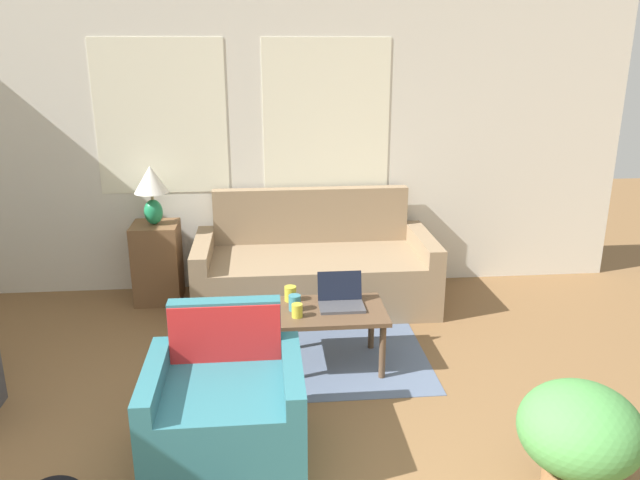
# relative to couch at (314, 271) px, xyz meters

# --- Properties ---
(wall_back) EXTENTS (6.65, 0.06, 2.60)m
(wall_back) POSITION_rel_couch_xyz_m (-0.48, 0.47, 1.03)
(wall_back) COLOR silver
(wall_back) RESTS_ON ground_plane
(rug) EXTENTS (1.45, 2.01, 0.01)m
(rug) POSITION_rel_couch_xyz_m (-0.01, -0.60, -0.28)
(rug) COLOR slate
(rug) RESTS_ON ground_plane
(couch) EXTENTS (2.00, 0.91, 0.94)m
(couch) POSITION_rel_couch_xyz_m (0.00, 0.00, 0.00)
(couch) COLOR #937A5B
(couch) RESTS_ON ground_plane
(armchair) EXTENTS (0.82, 0.73, 0.80)m
(armchair) POSITION_rel_couch_xyz_m (-0.65, -2.06, -0.01)
(armchair) COLOR #2D6B75
(armchair) RESTS_ON ground_plane
(side_table) EXTENTS (0.39, 0.39, 0.69)m
(side_table) POSITION_rel_couch_xyz_m (-1.34, 0.17, 0.06)
(side_table) COLOR brown
(side_table) RESTS_ON ground_plane
(table_lamp) EXTENTS (0.28, 0.28, 0.50)m
(table_lamp) POSITION_rel_couch_xyz_m (-1.34, 0.17, 0.73)
(table_lamp) COLOR #1E8451
(table_lamp) RESTS_ON side_table
(coffee_table) EXTENTS (0.81, 0.53, 0.42)m
(coffee_table) POSITION_rel_couch_xyz_m (-0.01, -1.12, 0.08)
(coffee_table) COLOR brown
(coffee_table) RESTS_ON ground_plane
(laptop) EXTENTS (0.31, 0.26, 0.22)m
(laptop) POSITION_rel_couch_xyz_m (0.09, -1.07, 0.19)
(laptop) COLOR #47474C
(laptop) RESTS_ON coffee_table
(cup_navy) EXTENTS (0.07, 0.07, 0.09)m
(cup_navy) POSITION_rel_couch_xyz_m (-0.22, -1.22, 0.18)
(cup_navy) COLOR gold
(cup_navy) RESTS_ON coffee_table
(cup_yellow) EXTENTS (0.08, 0.08, 0.11)m
(cup_yellow) POSITION_rel_couch_xyz_m (-0.23, -1.11, 0.19)
(cup_yellow) COLOR teal
(cup_yellow) RESTS_ON coffee_table
(cup_white) EXTENTS (0.08, 0.08, 0.11)m
(cup_white) POSITION_rel_couch_xyz_m (-0.25, -0.95, 0.19)
(cup_white) COLOR gold
(cup_white) RESTS_ON coffee_table
(potted_plant) EXTENTS (0.58, 0.58, 0.62)m
(potted_plant) POSITION_rel_couch_xyz_m (1.05, -2.58, 0.09)
(potted_plant) COLOR #996B42
(potted_plant) RESTS_ON ground_plane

